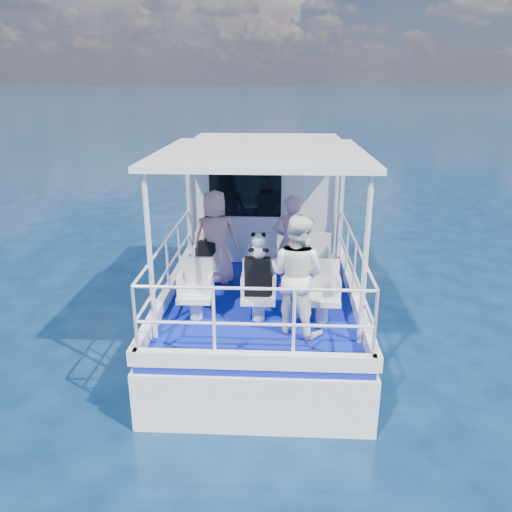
% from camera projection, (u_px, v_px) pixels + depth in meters
% --- Properties ---
extents(ground, '(2000.00, 2000.00, 0.00)m').
position_uv_depth(ground, '(261.00, 338.00, 8.50)').
color(ground, '#081D3E').
rests_on(ground, ground).
extents(hull, '(3.00, 7.00, 1.60)m').
position_uv_depth(hull, '(263.00, 312.00, 9.44)').
color(hull, white).
rests_on(hull, ground).
extents(deck, '(2.90, 6.90, 0.10)m').
position_uv_depth(deck, '(264.00, 270.00, 9.16)').
color(deck, navy).
rests_on(deck, hull).
extents(cabin, '(2.85, 2.00, 2.20)m').
position_uv_depth(cabin, '(266.00, 194.00, 10.01)').
color(cabin, white).
rests_on(cabin, deck).
extents(canopy, '(3.00, 3.20, 0.08)m').
position_uv_depth(canopy, '(262.00, 153.00, 7.28)').
color(canopy, white).
rests_on(canopy, cabin).
extents(canopy_posts, '(2.77, 2.97, 2.20)m').
position_uv_depth(canopy_posts, '(261.00, 229.00, 7.61)').
color(canopy_posts, white).
rests_on(canopy_posts, deck).
extents(railings, '(2.84, 3.59, 1.00)m').
position_uv_depth(railings, '(260.00, 273.00, 7.50)').
color(railings, white).
rests_on(railings, deck).
extents(seat_port_fwd, '(0.48, 0.46, 0.38)m').
position_uv_depth(seat_port_fwd, '(209.00, 273.00, 8.37)').
color(seat_port_fwd, silver).
rests_on(seat_port_fwd, deck).
extents(seat_center_fwd, '(0.48, 0.46, 0.38)m').
position_uv_depth(seat_center_fwd, '(262.00, 274.00, 8.33)').
color(seat_center_fwd, silver).
rests_on(seat_center_fwd, deck).
extents(seat_stbd_fwd, '(0.48, 0.46, 0.38)m').
position_uv_depth(seat_stbd_fwd, '(316.00, 275.00, 8.29)').
color(seat_stbd_fwd, silver).
rests_on(seat_stbd_fwd, deck).
extents(seat_port_aft, '(0.48, 0.46, 0.38)m').
position_uv_depth(seat_port_aft, '(196.00, 306.00, 7.15)').
color(seat_port_aft, silver).
rests_on(seat_port_aft, deck).
extents(seat_center_aft, '(0.48, 0.46, 0.38)m').
position_uv_depth(seat_center_aft, '(258.00, 307.00, 7.10)').
color(seat_center_aft, silver).
rests_on(seat_center_aft, deck).
extents(seat_stbd_aft, '(0.48, 0.46, 0.38)m').
position_uv_depth(seat_stbd_aft, '(322.00, 308.00, 7.06)').
color(seat_stbd_aft, silver).
rests_on(seat_stbd_aft, deck).
extents(passenger_port_fwd, '(0.63, 0.48, 1.58)m').
position_uv_depth(passenger_port_fwd, '(216.00, 238.00, 8.23)').
color(passenger_port_fwd, '#EFA69B').
rests_on(passenger_port_fwd, deck).
extents(passenger_stbd_fwd, '(0.63, 0.49, 1.55)m').
position_uv_depth(passenger_stbd_fwd, '(290.00, 242.00, 8.06)').
color(passenger_stbd_fwd, pink).
rests_on(passenger_stbd_fwd, deck).
extents(passenger_stbd_aft, '(1.00, 0.93, 1.64)m').
position_uv_depth(passenger_stbd_aft, '(297.00, 275.00, 6.57)').
color(passenger_stbd_aft, white).
rests_on(passenger_stbd_aft, deck).
extents(backpack_port, '(0.29, 0.16, 0.38)m').
position_uv_depth(backpack_port, '(208.00, 252.00, 8.23)').
color(backpack_port, black).
rests_on(backpack_port, seat_port_fwd).
extents(backpack_center, '(0.36, 0.20, 0.53)m').
position_uv_depth(backpack_center, '(257.00, 277.00, 6.97)').
color(backpack_center, black).
rests_on(backpack_center, seat_center_aft).
extents(compact_camera, '(0.10, 0.06, 0.06)m').
position_uv_depth(compact_camera, '(208.00, 240.00, 8.15)').
color(compact_camera, black).
rests_on(compact_camera, backpack_port).
extents(panda, '(0.24, 0.20, 0.37)m').
position_uv_depth(panda, '(258.00, 246.00, 6.85)').
color(panda, silver).
rests_on(panda, backpack_center).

